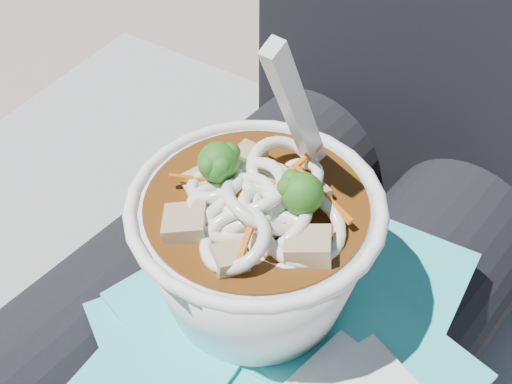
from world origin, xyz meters
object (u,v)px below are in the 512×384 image
Objects in this scene: person_body at (311,253)px; plastic_bag at (268,320)px; lap at (246,335)px; udon_bowl at (257,239)px.

person_body is 0.14m from plastic_bag.
lap is 2.27× the size of udon_bowl.
lap is 0.10m from plastic_bag.
udon_bowl is at bearing -32.57° from lap.
person_body is at bearing 90.00° from lap.
lap is 0.15m from udon_bowl.
plastic_bag reaches higher than lap.
person_body is 4.77× the size of udon_bowl.
udon_bowl is (0.02, -0.11, 0.13)m from person_body.
lap is at bearing -90.00° from person_body.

